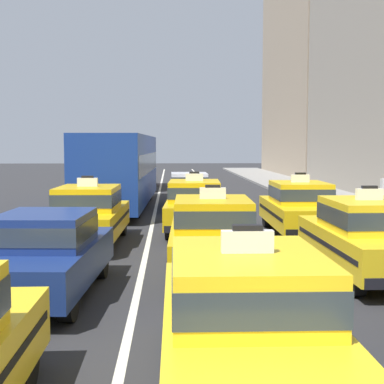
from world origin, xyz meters
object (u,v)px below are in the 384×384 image
taxi_left_third (89,214)px  taxi_center_third (194,205)px  taxi_right_third (299,207)px  taxi_center_nearest (245,320)px  taxi_center_second (212,234)px  taxi_right_second (366,236)px  box_truck_left_fifth (136,161)px  bus_left_fourth (121,167)px  sedan_center_fourth (189,189)px  sedan_left_second (47,252)px

taxi_left_third → taxi_center_third: (3.07, 2.17, 0.00)m
taxi_center_third → taxi_right_third: 3.33m
taxi_center_third → taxi_center_nearest: bearing=-89.8°
taxi_center_second → taxi_right_second: same height
box_truck_left_fifth → taxi_center_third: size_ratio=1.51×
taxi_left_third → bus_left_fourth: bearing=89.3°
box_truck_left_fifth → taxi_center_third: (2.97, -17.53, -0.90)m
taxi_center_second → sedan_center_fourth: (-0.07, 12.08, -0.03)m
taxi_center_third → taxi_right_second: same height
taxi_center_nearest → sedan_center_fourth: taxi_center_nearest is taller
bus_left_fourth → taxi_center_third: 7.41m
sedan_left_second → taxi_right_third: (6.31, 6.66, 0.03)m
bus_left_fourth → box_truck_left_fifth: size_ratio=1.61×
taxi_center_nearest → bus_left_fourth: bearing=99.4°
sedan_left_second → bus_left_fourth: size_ratio=0.39×
taxi_right_third → taxi_right_second: bearing=-88.4°
taxi_center_nearest → taxi_center_second: (0.09, 5.77, 0.00)m
bus_left_fourth → box_truck_left_fifth: box_truck_left_fifth is taller
sedan_left_second → taxi_center_nearest: bearing=-52.8°
taxi_left_third → bus_left_fourth: bus_left_fourth is taller
taxi_center_third → sedan_left_second: bearing=-112.5°
taxi_center_third → taxi_center_second: bearing=-88.7°
taxi_left_third → taxi_center_third: size_ratio=0.99×
taxi_right_third → sedan_left_second: bearing=-133.5°
taxi_left_third → taxi_center_second: size_ratio=1.00×
sedan_center_fourth → taxi_right_third: (3.19, -7.12, 0.03)m
bus_left_fourth → taxi_center_second: (3.09, -12.43, -0.94)m
bus_left_fourth → taxi_center_third: bearing=-66.2°
box_truck_left_fifth → taxi_right_third: (6.22, -18.26, -0.90)m
taxi_left_third → taxi_center_nearest: size_ratio=1.01×
taxi_left_third → taxi_center_second: 4.77m
taxi_center_nearest → taxi_center_third: bearing=90.2°
taxi_center_third → sedan_center_fourth: taxi_center_third is taller
taxi_left_third → bus_left_fourth: size_ratio=0.41×
box_truck_left_fifth → sedan_center_fourth: 11.59m
sedan_left_second → taxi_center_nearest: size_ratio=0.96×
sedan_left_second → taxi_center_nearest: (3.10, -4.08, 0.03)m
box_truck_left_fifth → sedan_center_fourth: size_ratio=1.63×
taxi_left_third → taxi_right_second: bearing=-31.1°
sedan_center_fourth → taxi_right_second: size_ratio=0.94×
taxi_center_third → sedan_center_fourth: (0.06, 6.38, -0.03)m
sedan_center_fourth → taxi_right_second: 12.90m
box_truck_left_fifth → taxi_left_third: bearing=-90.3°
sedan_left_second → taxi_right_third: taxi_right_third is taller
bus_left_fourth → taxi_center_second: size_ratio=2.44×
taxi_center_second → taxi_center_third: same height
taxi_left_third → taxi_right_second: size_ratio=1.01×
box_truck_left_fifth → taxi_center_nearest: bearing=-84.1°
box_truck_left_fifth → sedan_left_second: bearing=-90.2°
box_truck_left_fifth → taxi_center_second: bearing=-82.4°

